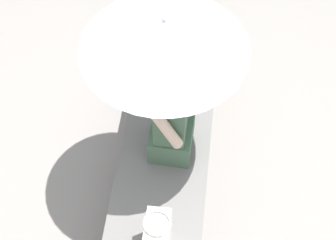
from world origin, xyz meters
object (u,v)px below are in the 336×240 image
person_seated (172,113)px  parasol (164,35)px  handbag_black (158,236)px  tote_bag_canvas (169,45)px

person_seated → parasol: size_ratio=0.78×
parasol → handbag_black: 1.17m
handbag_black → tote_bag_canvas: size_ratio=1.18×
handbag_black → tote_bag_canvas: (1.55, 0.12, -0.03)m
parasol → handbag_black: parasol is taller
person_seated → handbag_black: bearing=-179.7°
person_seated → parasol: bearing=35.8°
parasol → tote_bag_canvas: parasol is taller
person_seated → parasol: parasol is taller
person_seated → tote_bag_canvas: (0.80, 0.11, -0.24)m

